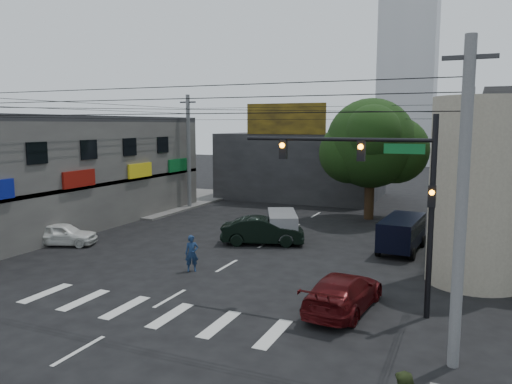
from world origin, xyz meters
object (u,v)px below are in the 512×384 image
Objects in this scene: navy_van at (402,235)px; dark_sedan at (263,231)px; traffic_gantry at (383,181)px; utility_pole_far_right at (469,159)px; street_tree at (371,144)px; silver_minivan at (282,226)px; traffic_officer at (192,253)px; utility_pole_near_right at (462,207)px; utility_pole_far_left at (189,152)px; white_compact at (63,234)px; maroon_sedan at (343,292)px.

dark_sedan is at bearing 105.07° from navy_van.
traffic_gantry is 0.78× the size of utility_pole_far_right.
navy_van is (3.42, -8.70, -4.55)m from street_tree.
silver_minivan is 2.43× the size of traffic_officer.
utility_pole_far_right is 2.21× the size of silver_minivan.
utility_pole_near_right is 20.50m from utility_pole_far_right.
utility_pole_near_right is at bearing -156.00° from dark_sedan.
utility_pole_far_left is at bearing 180.00° from utility_pole_far_right.
white_compact is at bearing 170.52° from traffic_gantry.
white_compact is 18.98m from navy_van.
utility_pole_far_right is 14.55m from dark_sedan.
maroon_sedan is 2.88× the size of traffic_officer.
traffic_gantry is 1.44× the size of dark_sedan.
traffic_officer is (-11.61, -15.42, -3.74)m from utility_pole_far_right.
utility_pole_near_right reaches higher than maroon_sedan.
utility_pole_far_left reaches higher than navy_van.
navy_van reaches higher than traffic_officer.
utility_pole_near_right is at bearing 147.73° from maroon_sedan.
traffic_gantry reaches higher than silver_minivan.
traffic_gantry is 1.76× the size of white_compact.
white_compact is at bearing 162.66° from utility_pole_near_right.
traffic_gantry is (3.82, -18.00, -0.64)m from street_tree.
maroon_sedan is 7.97m from traffic_officer.
dark_sedan is at bearing 47.30° from traffic_officer.
utility_pole_far_right is at bearing 19.41° from traffic_officer.
silver_minivan is at bearing -111.75° from street_tree.
dark_sedan is (10.39, -9.19, -3.82)m from utility_pole_far_left.
traffic_gantry is at bearing -43.65° from traffic_officer.
maroon_sedan is at bearing -82.03° from street_tree.
street_tree reaches higher than dark_sedan.
traffic_gantry is 17.21m from utility_pole_far_right.
street_tree is at bearing -65.09° from white_compact.
traffic_officer is (-7.70, 2.05, 0.16)m from maroon_sedan.
maroon_sedan is (2.59, -18.47, -4.78)m from street_tree.
utility_pole_near_right is at bearing -57.23° from traffic_officer.
utility_pole_near_right is at bearing -44.31° from utility_pole_far_left.
utility_pole_far_left is at bearing -176.05° from street_tree.
silver_minivan is at bearing 44.42° from traffic_officer.
silver_minivan is (11.02, -7.72, -3.78)m from utility_pole_far_left.
traffic_gantry is 19.04m from white_compact.
maroon_sedan is at bearing -45.64° from utility_pole_far_left.
utility_pole_far_right is 2.25× the size of white_compact.
utility_pole_far_right is at bearing -8.75° from street_tree.
traffic_gantry is at bearing -120.43° from white_compact.
utility_pole_near_right is at bearing -165.69° from silver_minivan.
silver_minivan is 7.88m from traffic_officer.
maroon_sedan is at bearing -171.81° from silver_minivan.
street_tree is 0.95× the size of utility_pole_far_left.
street_tree is at bearing 106.82° from utility_pole_near_right.
utility_pole_far_left is 5.37× the size of traffic_officer.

